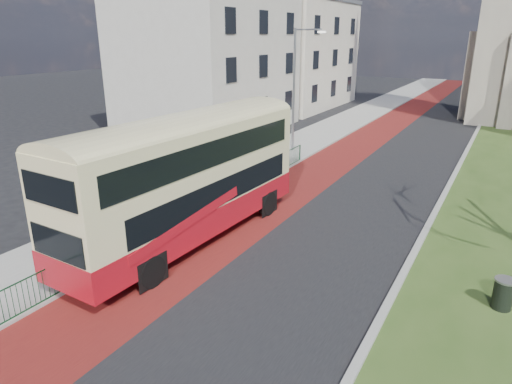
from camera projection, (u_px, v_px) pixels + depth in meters
The scene contains 12 objects.
ground at pixel (183, 285), 14.79m from camera, with size 160.00×160.00×0.00m, color black.
road_carriageway at pixel (386, 156), 30.58m from camera, with size 9.00×120.00×0.01m, color black.
bus_lane at pixel (347, 151), 31.83m from camera, with size 3.40×120.00×0.01m, color #591414.
pavement_west at pixel (298, 144), 33.57m from camera, with size 4.00×120.00×0.12m, color gray.
kerb_west at pixel (323, 147), 32.64m from camera, with size 0.25×120.00×0.13m, color #999993.
kerb_east at pixel (464, 157), 30.08m from camera, with size 0.25×80.00×0.13m, color #999993.
pedestrian_railing at pixel (185, 213), 19.27m from camera, with size 0.07×24.00×1.12m.
street_block_near at pixel (210, 50), 37.28m from camera, with size 10.30×14.30×13.00m.
street_block_far at pixel (292, 53), 50.71m from camera, with size 10.30×16.30×11.50m.
streetlamp at pixel (296, 84), 30.14m from camera, with size 2.13×0.18×8.00m.
bus at pixel (188, 174), 17.23m from camera, with size 3.18×11.57×4.79m.
litter_bin at pixel (503, 294), 13.35m from camera, with size 0.76×0.76×0.96m.
Camera 1 is at (8.43, -10.16, 7.70)m, focal length 32.00 mm.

